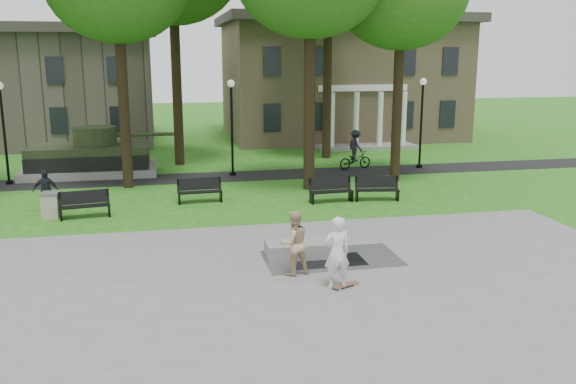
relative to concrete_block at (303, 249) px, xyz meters
name	(u,v)px	position (x,y,z in m)	size (l,w,h in m)	color
ground	(263,252)	(-1.09, 0.65, -0.24)	(120.00, 120.00, 0.00)	#1D5C15
plaza	(299,319)	(-1.09, -4.35, -0.23)	(22.00, 16.00, 0.02)	gray
footpath	(224,177)	(-1.09, 12.65, -0.24)	(44.00, 2.60, 0.01)	black
building_right	(339,76)	(8.91, 26.65, 4.10)	(17.00, 12.00, 8.60)	#9E8460
building_left	(37,90)	(-12.09, 27.15, 3.35)	(15.00, 10.00, 7.20)	#4C443D
lamp_left	(3,125)	(-11.09, 12.95, 2.55)	(0.36, 0.36, 4.73)	black
lamp_mid	(232,120)	(-0.59, 12.95, 2.55)	(0.36, 0.36, 4.73)	black
lamp_right	(422,116)	(9.41, 12.95, 2.55)	(0.36, 0.36, 4.73)	black
tank_monument	(91,158)	(-7.54, 14.65, 0.61)	(7.45, 3.40, 2.40)	gray
puddle	(327,261)	(0.60, -0.61, -0.22)	(2.20, 1.20, 0.00)	black
concrete_block	(303,249)	(0.00, 0.00, 0.00)	(2.20, 1.00, 0.45)	gray
skateboard	(345,286)	(0.52, -2.69, -0.19)	(0.78, 0.20, 0.07)	brown
skateboarder	(337,252)	(0.28, -2.67, 0.73)	(0.70, 0.46, 1.91)	silver
friend_watching	(294,243)	(-0.59, -1.48, 0.68)	(0.88, 0.68, 1.80)	tan
pedestrian_walker	(46,191)	(-8.47, 7.24, 0.58)	(0.96, 0.40, 1.64)	black
cyclist	(355,153)	(5.95, 13.35, 0.61)	(1.96, 1.17, 2.08)	black
park_bench_0	(85,204)	(-6.90, 6.02, 0.28)	(1.85, 0.79, 1.00)	black
park_bench_1	(200,190)	(-2.57, 7.54, 0.28)	(1.82, 0.62, 1.00)	black
park_bench_2	(331,189)	(2.71, 6.51, 0.28)	(1.83, 0.64, 1.00)	black
park_bench_3	(376,188)	(4.64, 6.42, 0.28)	(1.85, 0.80, 1.00)	black
trash_bin	(51,205)	(-8.13, 6.25, 0.24)	(0.72, 0.72, 0.96)	#9C9580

